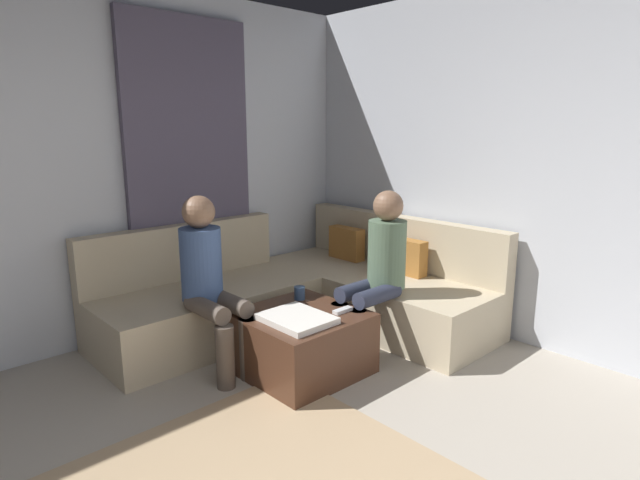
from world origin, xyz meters
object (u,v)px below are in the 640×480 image
object	(u,v)px
game_remote	(343,310)
ottoman	(301,342)
person_on_couch_back	(378,266)
sectional_couch	(305,294)
person_on_couch_side	(209,277)
coffee_mug	(300,293)

from	to	relation	value
game_remote	ottoman	bearing A→B (deg)	-129.29
game_remote	person_on_couch_back	xyz separation A→B (m)	(-0.04, 0.41, 0.23)
game_remote	sectional_couch	bearing A→B (deg)	155.95
game_remote	person_on_couch_back	size ratio (longest dim) A/B	0.12
sectional_couch	game_remote	xyz separation A→B (m)	(0.79, -0.35, 0.15)
sectional_couch	person_on_couch_side	bearing A→B (deg)	-81.49
sectional_couch	person_on_couch_side	size ratio (longest dim) A/B	2.12
ottoman	person_on_couch_side	xyz separation A→B (m)	(-0.46, -0.42, 0.45)
sectional_couch	coffee_mug	xyz separation A→B (m)	(0.39, -0.39, 0.19)
coffee_mug	game_remote	xyz separation A→B (m)	(0.40, 0.04, -0.04)
ottoman	person_on_couch_side	world-z (taller)	person_on_couch_side
coffee_mug	person_on_couch_side	distance (m)	0.67
sectional_couch	coffee_mug	world-z (taller)	sectional_couch
person_on_couch_back	sectional_couch	bearing A→B (deg)	4.24
coffee_mug	game_remote	size ratio (longest dim) A/B	0.63
coffee_mug	person_on_couch_back	bearing A→B (deg)	51.38
person_on_couch_back	ottoman	bearing A→B (deg)	77.73
sectional_couch	coffee_mug	size ratio (longest dim) A/B	26.84
ottoman	person_on_couch_back	size ratio (longest dim) A/B	0.63
person_on_couch_side	coffee_mug	bearing A→B (deg)	158.20
sectional_couch	ottoman	world-z (taller)	sectional_couch
game_remote	person_on_couch_back	world-z (taller)	person_on_couch_back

